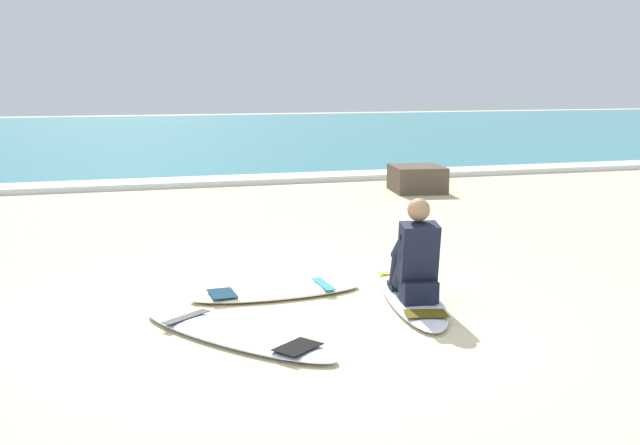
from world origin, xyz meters
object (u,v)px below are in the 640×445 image
(surfer_seated, at_px, (416,260))
(surfboard_spare_near, at_px, (235,334))
(surfboard_spare_far, at_px, (277,292))
(shoreline_rock, at_px, (417,179))
(surfboard_main, at_px, (411,294))

(surfer_seated, relative_size, surfboard_spare_near, 0.48)
(surfboard_spare_far, xyz_separation_m, shoreline_rock, (4.15, 5.98, 0.21))
(surfboard_main, relative_size, surfboard_spare_near, 1.21)
(surfboard_main, distance_m, surfer_seated, 0.47)
(surfer_seated, distance_m, shoreline_rock, 7.30)
(surfboard_main, bearing_deg, surfboard_spare_near, -160.01)
(surfboard_main, xyz_separation_m, surfer_seated, (-0.07, -0.24, 0.40))
(surfboard_main, distance_m, surfboard_spare_far, 1.31)
(shoreline_rock, bearing_deg, surfboard_main, -114.44)
(surfboard_spare_near, distance_m, surfboard_spare_far, 1.27)
(surfboard_spare_near, xyz_separation_m, shoreline_rock, (4.76, 7.09, 0.21))
(surfer_seated, height_order, surfboard_spare_near, surfer_seated)
(surfboard_spare_near, height_order, shoreline_rock, shoreline_rock)
(surfboard_main, height_order, surfboard_spare_near, same)
(surfer_seated, bearing_deg, surfboard_main, 74.47)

